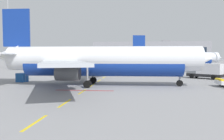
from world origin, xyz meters
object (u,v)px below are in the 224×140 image
uld_cargo_container (22,78)px  apron_light_mast_near (8,23)px  airliner_foreground (99,61)px  airliner_mid_left (175,58)px  fuel_service_truck (206,71)px

uld_cargo_container → apron_light_mast_near: size_ratio=0.07×
uld_cargo_container → airliner_foreground: bearing=-14.0°
airliner_foreground → apron_light_mast_near: size_ratio=1.31×
airliner_mid_left → uld_cargo_container: (-34.64, -44.91, -3.12)m
airliner_mid_left → uld_cargo_container: airliner_mid_left is taller
airliner_foreground → fuel_service_truck: (20.14, 13.22, -2.30)m
airliner_mid_left → apron_light_mast_near: 61.15m
airliner_mid_left → fuel_service_truck: bearing=-89.5°
uld_cargo_container → fuel_service_truck: bearing=15.3°
airliner_foreground → apron_light_mast_near: 59.19m
apron_light_mast_near → uld_cargo_container: bearing=-57.1°
airliner_foreground → apron_light_mast_near: apron_light_mast_near is taller
fuel_service_truck → uld_cargo_container: 36.20m
fuel_service_truck → uld_cargo_container: bearing=-164.7°
airliner_foreground → airliner_mid_left: (19.87, 48.60, -0.03)m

